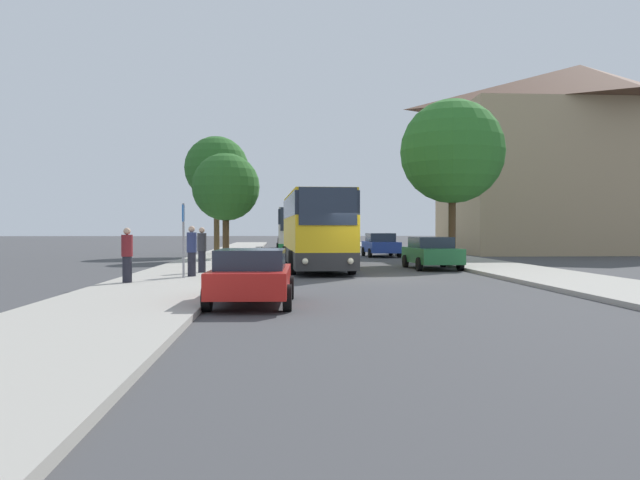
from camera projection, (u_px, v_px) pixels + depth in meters
ground_plane at (366, 279)px, 23.53m from camera, size 300.00×300.00×0.00m
sidewalk_left at (178, 278)px, 23.08m from camera, size 4.00×120.00×0.15m
sidewalk_right at (546, 276)px, 23.97m from camera, size 4.00×120.00×0.15m
building_right_background at (580, 159)px, 49.28m from camera, size 20.00×12.37×14.87m
bus_front at (315, 230)px, 28.97m from camera, size 3.05×10.75×3.50m
bus_middle at (298, 231)px, 43.75m from camera, size 2.97×10.94×3.25m
bus_rear at (294, 230)px, 59.41m from camera, size 3.08×10.99×3.33m
parked_car_left_curb at (252, 276)px, 15.42m from camera, size 2.16×4.10×1.39m
parked_car_right_near at (431, 252)px, 29.35m from camera, size 2.19×4.36×1.52m
parked_car_right_far at (381, 245)px, 42.63m from camera, size 2.22×4.60×1.61m
bus_stop_sign at (183, 232)px, 22.15m from camera, size 0.08×0.45×2.65m
pedestrian_waiting_near at (202, 250)px, 24.91m from camera, size 0.36×0.36×1.81m
pedestrian_waiting_far at (127, 255)px, 20.19m from camera, size 0.36×0.36×1.78m
pedestrian_walking_back at (192, 251)px, 22.88m from camera, size 0.36×0.36×1.85m
tree_left_near at (216, 169)px, 44.24m from camera, size 4.53×4.53×8.33m
tree_left_far at (226, 187)px, 37.64m from camera, size 4.09×4.09×6.33m
tree_right_near at (452, 152)px, 34.24m from camera, size 5.72×5.72×8.87m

